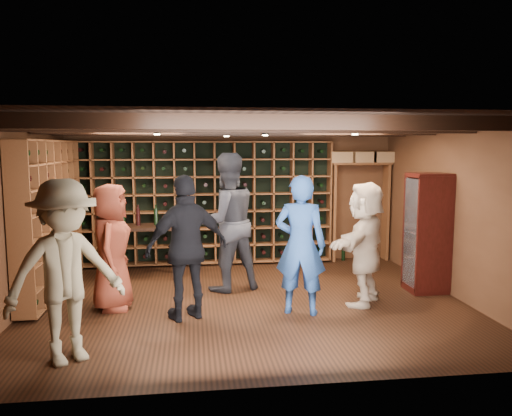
{
  "coord_description": "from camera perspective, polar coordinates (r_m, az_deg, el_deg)",
  "views": [
    {
      "loc": [
        -0.75,
        -6.75,
        2.18
      ],
      "look_at": [
        0.14,
        0.2,
        1.3
      ],
      "focal_mm": 35.0,
      "sensor_mm": 36.0,
      "label": 1
    }
  ],
  "objects": [
    {
      "name": "crate_shelf",
      "position": [
        9.62,
        11.89,
        3.32
      ],
      "size": [
        1.2,
        0.32,
        2.07
      ],
      "color": "brown",
      "rests_on": "ground"
    },
    {
      "name": "man_blue_shirt",
      "position": [
        6.48,
        5.1,
        -4.24
      ],
      "size": [
        0.77,
        0.63,
        1.81
      ],
      "primitive_type": "imported",
      "rotation": [
        0.0,
        0.0,
        2.8
      ],
      "color": "navy",
      "rests_on": "ground"
    },
    {
      "name": "tasting_table",
      "position": [
        8.45,
        -13.0,
        -2.67
      ],
      "size": [
        1.16,
        0.59,
        1.15
      ],
      "rotation": [
        0.0,
        0.0,
        0.01
      ],
      "color": "black",
      "rests_on": "ground"
    },
    {
      "name": "guest_woman_black",
      "position": [
        6.31,
        -7.87,
        -4.52
      ],
      "size": [
        1.16,
        0.83,
        1.83
      ],
      "primitive_type": "imported",
      "rotation": [
        0.0,
        0.0,
        3.54
      ],
      "color": "black",
      "rests_on": "ground"
    },
    {
      "name": "man_grey_suit",
      "position": [
        7.51,
        -3.38,
        -1.63
      ],
      "size": [
        1.21,
        1.07,
        2.08
      ],
      "primitive_type": "imported",
      "rotation": [
        0.0,
        0.0,
        3.48
      ],
      "color": "black",
      "rests_on": "ground"
    },
    {
      "name": "guest_beige",
      "position": [
        7.04,
        12.35,
        -3.95
      ],
      "size": [
        1.33,
        1.57,
        1.7
      ],
      "primitive_type": "imported",
      "rotation": [
        0.0,
        0.0,
        4.08
      ],
      "color": "tan",
      "rests_on": "ground"
    },
    {
      "name": "guest_khaki",
      "position": [
        5.36,
        -20.96,
        -6.84
      ],
      "size": [
        1.38,
        1.23,
        1.86
      ],
      "primitive_type": "imported",
      "rotation": [
        0.0,
        0.0,
        0.58
      ],
      "color": "#817559",
      "rests_on": "ground"
    },
    {
      "name": "display_cabinet",
      "position": [
        7.87,
        18.94,
        -2.95
      ],
      "size": [
        0.55,
        0.5,
        1.75
      ],
      "color": "#340C0A",
      "rests_on": "ground"
    },
    {
      "name": "ground",
      "position": [
        7.13,
        -0.94,
        -10.68
      ],
      "size": [
        6.0,
        6.0,
        0.0
      ],
      "primitive_type": "plane",
      "color": "black",
      "rests_on": "ground"
    },
    {
      "name": "guest_red_floral",
      "position": [
        6.91,
        -16.2,
        -4.31
      ],
      "size": [
        0.57,
        0.84,
        1.68
      ],
      "primitive_type": "imported",
      "rotation": [
        0.0,
        0.0,
        1.53
      ],
      "color": "maroon",
      "rests_on": "ground"
    },
    {
      "name": "wine_rack_left",
      "position": [
        7.92,
        -22.48,
        -0.89
      ],
      "size": [
        0.3,
        2.65,
        2.2
      ],
      "color": "brown",
      "rests_on": "ground"
    },
    {
      "name": "room_shell",
      "position": [
        6.84,
        -1.03,
        9.14
      ],
      "size": [
        6.0,
        6.0,
        6.0
      ],
      "color": "brown",
      "rests_on": "ground"
    },
    {
      "name": "wine_rack_back",
      "position": [
        9.14,
        -5.86,
        0.61
      ],
      "size": [
        4.65,
        0.3,
        2.2
      ],
      "color": "brown",
      "rests_on": "ground"
    }
  ]
}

